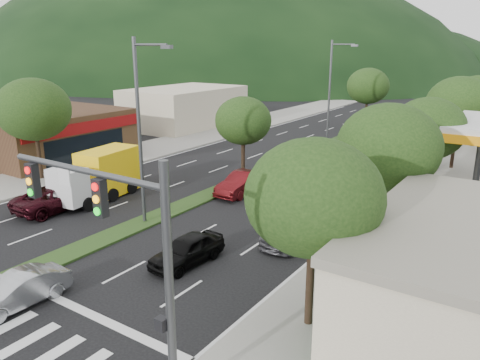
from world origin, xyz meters
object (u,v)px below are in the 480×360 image
Objects in this scene: tree_med_near at (243,121)px; car_queue_b at (292,228)px; tree_r_d at (459,104)px; tree_r_e at (478,96)px; tree_r_a at (314,197)px; streetlight_mid at (332,88)px; motorhome at (398,152)px; streetlight_near at (142,124)px; traffic_signal at (123,238)px; car_queue_a at (187,250)px; car_queue_c at (242,183)px; suv_maroon at (57,197)px; car_queue_d at (361,177)px; box_truck at (101,176)px; sedan_silver at (18,290)px; tree_r_c at (428,129)px; tree_l_a at (33,109)px; tree_med_far at (368,86)px; tree_r_b at (388,148)px.

tree_med_near is 1.29× the size of car_queue_b.
tree_r_d is 1.07× the size of tree_r_e.
streetlight_mid is at bearing 112.13° from tree_r_a.
car_queue_b is 15.65m from motorhome.
streetlight_near is at bearing -119.32° from motorhome.
tree_r_e is at bearing 85.91° from traffic_signal.
traffic_signal is 13.03m from streetlight_near.
traffic_signal is at bearing -57.14° from car_queue_a.
tree_med_near is 4.78m from car_queue_c.
traffic_signal is 27.71m from motorhome.
traffic_signal reaches higher than tree_r_e.
car_queue_c is 12.83m from motorhome.
tree_r_e reaches higher than car_queue_c.
streetlight_mid is 1.88× the size of suv_maroon.
car_queue_b is at bearing -96.95° from motorhome.
motorhome reaches higher than car_queue_b.
tree_r_d reaches higher than car_queue_d.
tree_med_near is at bearing 131.95° from car_queue_b.
box_truck is at bearing -140.08° from car_queue_c.
car_queue_b is 13.49m from box_truck.
car_queue_b reaches higher than sedan_silver.
car_queue_b is at bearing -97.80° from tree_r_e.
streetlight_near is at bearing -114.09° from car_queue_d.
tree_r_a is 1.42× the size of car_queue_b.
tree_r_d is at bearing 45.00° from tree_med_near.
tree_r_c is at bearing 45.49° from streetlight_near.
motorhome reaches higher than suv_maroon.
suv_maroon is (-15.04, 8.28, -3.91)m from traffic_signal.
car_queue_b is 10.81m from car_queue_d.
streetlight_mid reaches higher than box_truck.
streetlight_near is at bearing -8.95° from tree_l_a.
tree_r_c is 0.93× the size of tree_med_far.
streetlight_near is 7.24m from box_truck.
motorhome is (14.82, 19.28, 1.05)m from suv_maroon.
streetlight_near reaches higher than box_truck.
tree_r_a is at bearing 171.58° from suv_maroon.
tree_med_near is 0.83× the size of tree_l_a.
tree_med_far is 0.69× the size of streetlight_near.
box_truck is at bearing -133.39° from car_queue_d.
traffic_signal is 0.79× the size of motorhome.
tree_med_far reaches higher than car_queue_d.
tree_r_a is at bearing 154.85° from box_truck.
car_queue_b is at bearing -76.67° from tree_med_far.
tree_r_b is 34.18m from tree_med_far.
traffic_signal is at bearing -47.23° from streetlight_near.
car_queue_b is 1.04× the size of car_queue_c.
box_truck is at bearing -103.75° from streetlight_mid.
car_queue_b is at bearing 65.90° from car_queue_a.
tree_r_d is 32.72m from sedan_silver.
tree_med_near reaches higher than motorhome.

